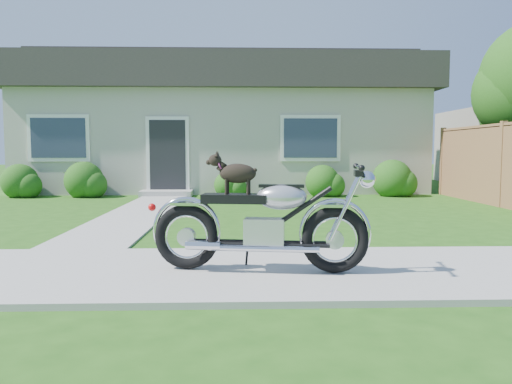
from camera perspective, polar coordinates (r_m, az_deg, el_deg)
ground at (r=5.24m, az=-7.60°, el=-9.14°), size 80.00×80.00×0.00m
sidewalk at (r=5.23m, az=-7.60°, el=-8.93°), size 24.00×2.20×0.04m
walkway at (r=10.34m, az=-13.11°, el=-2.25°), size 1.20×8.00×0.03m
house at (r=17.09m, az=-3.62°, el=7.79°), size 12.60×7.03×4.50m
fence at (r=12.26m, az=26.32°, el=2.80°), size 0.12×6.62×1.90m
shrub_row at (r=13.60m, az=-4.62°, el=1.25°), size 11.13×1.09×1.09m
potted_plant_left at (r=14.34m, az=-19.85°, el=0.83°), size 0.78×0.80×0.68m
potted_plant_right at (r=13.64m, az=-2.27°, el=1.07°), size 0.54×0.54×0.75m
motorcycle_with_dog at (r=5.00m, az=0.84°, el=-3.29°), size 2.22×0.65×1.18m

